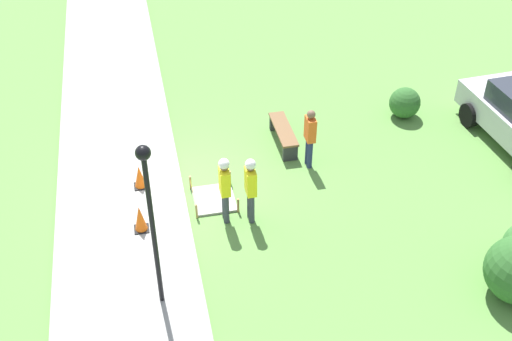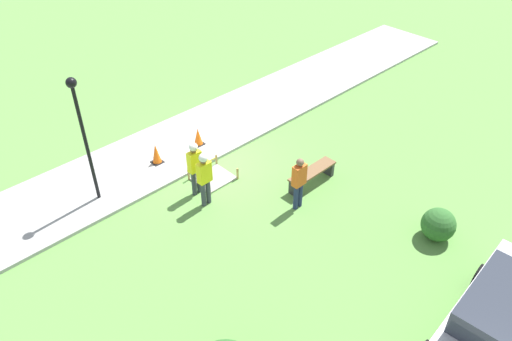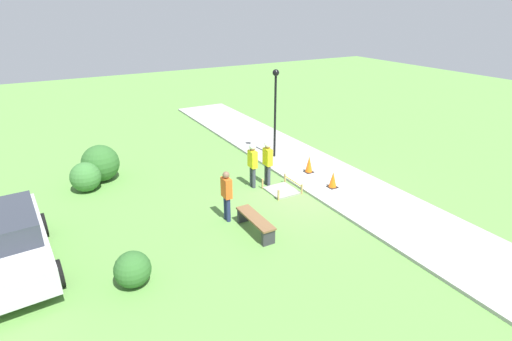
{
  "view_description": "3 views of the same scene",
  "coord_description": "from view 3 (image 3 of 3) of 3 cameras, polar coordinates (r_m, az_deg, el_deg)",
  "views": [
    {
      "loc": [
        12.65,
        -0.85,
        10.11
      ],
      "look_at": [
        0.61,
        1.74,
        0.79
      ],
      "focal_mm": 45.0,
      "sensor_mm": 36.0,
      "label": 1
    },
    {
      "loc": [
        8.01,
        10.37,
        9.44
      ],
      "look_at": [
        0.19,
        2.21,
        0.97
      ],
      "focal_mm": 35.0,
      "sensor_mm": 36.0,
      "label": 2
    },
    {
      "loc": [
        -10.56,
        8.06,
        6.44
      ],
      "look_at": [
        0.48,
        1.82,
        1.1
      ],
      "focal_mm": 28.0,
      "sensor_mm": 36.0,
      "label": 3
    }
  ],
  "objects": [
    {
      "name": "ground_plane",
      "position": [
        14.76,
        7.12,
        -3.21
      ],
      "size": [
        60.0,
        60.0,
        0.0
      ],
      "primitive_type": "plane",
      "color": "#5B8E42"
    },
    {
      "name": "sidewalk",
      "position": [
        15.64,
        11.72,
        -1.78
      ],
      "size": [
        28.0,
        3.1,
        0.1
      ],
      "color": "#9E9E99",
      "rests_on": "ground_plane"
    },
    {
      "name": "wet_concrete_patch",
      "position": [
        14.8,
        3.69,
        -2.84
      ],
      "size": [
        1.16,
        1.05,
        0.4
      ],
      "color": "gray",
      "rests_on": "ground_plane"
    },
    {
      "name": "traffic_cone_near_patch",
      "position": [
        15.02,
        10.93,
        -1.3
      ],
      "size": [
        0.34,
        0.34,
        0.62
      ],
      "color": "black",
      "rests_on": "sidewalk"
    },
    {
      "name": "traffic_cone_far_patch",
      "position": [
        16.21,
        7.59,
        0.88
      ],
      "size": [
        0.34,
        0.34,
        0.68
      ],
      "color": "black",
      "rests_on": "sidewalk"
    },
    {
      "name": "park_bench",
      "position": [
        12.09,
        -0.1,
        -7.33
      ],
      "size": [
        1.72,
        0.44,
        0.52
      ],
      "color": "#2D2D33",
      "rests_on": "ground_plane"
    },
    {
      "name": "worker_supervisor",
      "position": [
        14.9,
        1.67,
        1.64
      ],
      "size": [
        0.4,
        0.26,
        1.77
      ],
      "color": "#383D47",
      "rests_on": "ground_plane"
    },
    {
      "name": "worker_assistant",
      "position": [
        14.73,
        -0.49,
        1.32
      ],
      "size": [
        0.4,
        0.25,
        1.75
      ],
      "color": "#383D47",
      "rests_on": "ground_plane"
    },
    {
      "name": "bystander_in_orange_shirt",
      "position": [
        12.5,
        -4.22,
        -3.25
      ],
      "size": [
        0.4,
        0.22,
        1.69
      ],
      "color": "navy",
      "rests_on": "ground_plane"
    },
    {
      "name": "lamppost_near",
      "position": [
        17.16,
        2.78,
        9.92
      ],
      "size": [
        0.28,
        0.28,
        3.82
      ],
      "color": "black",
      "rests_on": "sidewalk"
    },
    {
      "name": "parked_car_silver",
      "position": [
        12.09,
        -32.27,
        -8.64
      ],
      "size": [
        4.61,
        2.34,
        1.63
      ],
      "rotation": [
        0.0,
        0.0,
        0.07
      ],
      "color": "#BCBCC1",
      "rests_on": "ground_plane"
    },
    {
      "name": "shrub_rounded_near",
      "position": [
        16.57,
        -21.34,
        0.98
      ],
      "size": [
        1.42,
        1.42,
        1.42
      ],
      "color": "#2D6028",
      "rests_on": "ground_plane"
    },
    {
      "name": "shrub_rounded_mid",
      "position": [
        15.9,
        -23.18,
        -0.86
      ],
      "size": [
        1.09,
        1.09,
        1.09
      ],
      "color": "#387033",
      "rests_on": "ground_plane"
    },
    {
      "name": "shrub_rounded_far",
      "position": [
        10.44,
        -17.22,
        -13.33
      ],
      "size": [
        0.9,
        0.9,
        0.9
      ],
      "color": "#2D6028",
      "rests_on": "ground_plane"
    }
  ]
}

